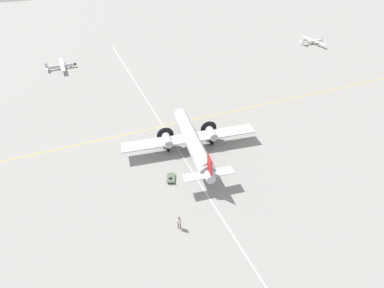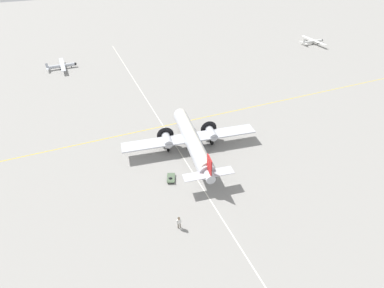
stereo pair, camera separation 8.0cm
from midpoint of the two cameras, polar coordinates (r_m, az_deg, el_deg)
name	(u,v)px [view 1 (the left image)]	position (r m, az deg, el deg)	size (l,w,h in m)	color
ground_plane	(192,152)	(48.89, -0.05, -1.51)	(300.00, 300.00, 0.00)	gray
apron_line_eastwest	(173,124)	(56.05, -3.72, 3.79)	(120.00, 0.16, 0.01)	gold
apron_line_northsouth	(181,155)	(48.35, -2.08, -2.02)	(0.16, 120.00, 0.01)	silver
airliner_main	(191,138)	(47.75, -0.17, 1.10)	(22.19, 19.11, 5.55)	silver
crew_foreground	(179,222)	(37.04, -2.51, -14.55)	(0.60, 0.31, 1.77)	#473D2D
suitcase_near_door	(171,179)	(43.58, -4.11, -6.67)	(0.36, 0.20, 0.55)	#232328
suitcase_upright_spare	(170,179)	(43.65, -4.27, -6.67)	(0.35, 0.16, 0.48)	#232328
baggage_cart	(171,178)	(43.72, -4.06, -6.47)	(1.80, 2.34, 0.56)	#4C6047
light_aircraft_distant	(313,41)	(106.80, 21.99, 17.69)	(7.83, 10.58, 2.03)	white
light_aircraft_taxiing	(62,66)	(87.04, -23.61, 13.52)	(7.48, 10.12, 1.96)	#B7BCC6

